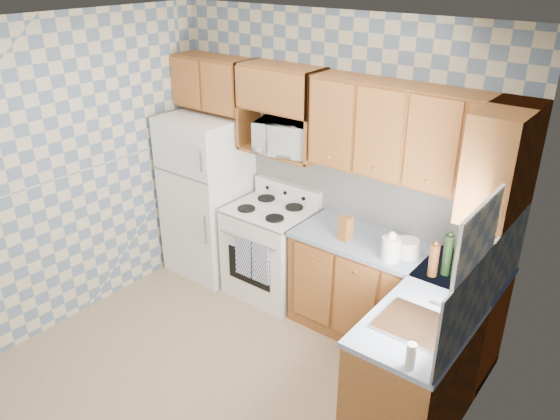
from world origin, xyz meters
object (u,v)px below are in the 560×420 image
Objects in this scene: electric_kettle at (391,249)px; stove_body at (271,252)px; refrigerator at (208,196)px; microwave at (287,137)px.

stove_body is at bearing 173.00° from electric_kettle.
refrigerator is at bearing 176.28° from electric_kettle.
microwave is at bearing 10.73° from refrigerator.
microwave reaches higher than stove_body.
stove_body is at bearing 1.78° from refrigerator.
refrigerator is 0.89m from stove_body.
microwave is 2.86× the size of electric_kettle.
microwave is at bearing 166.25° from electric_kettle.
refrigerator is at bearing -178.22° from stove_body.
electric_kettle is at bearing -7.00° from stove_body.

